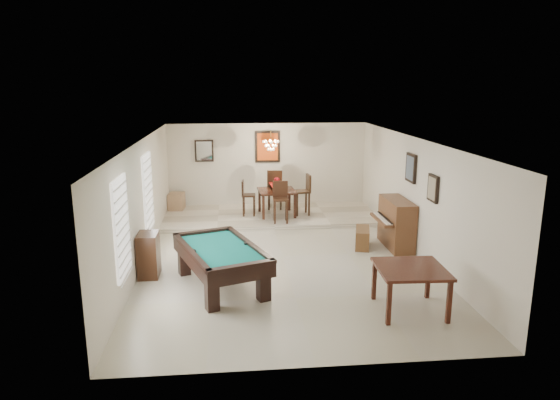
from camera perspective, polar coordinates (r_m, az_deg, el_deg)
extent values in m
cube|color=beige|center=(11.24, 0.30, -6.47)|extent=(6.00, 9.00, 0.02)
cube|color=silver|center=(15.26, -1.44, 3.90)|extent=(6.00, 0.04, 2.60)
cube|color=silver|center=(6.60, 4.39, -8.88)|extent=(6.00, 0.04, 2.60)
cube|color=silver|center=(10.98, -15.47, -0.31)|extent=(0.04, 9.00, 2.60)
cube|color=silver|center=(11.56, 15.27, 0.38)|extent=(0.04, 9.00, 2.60)
cube|color=white|center=(10.64, 0.32, 6.88)|extent=(6.00, 9.00, 0.04)
cube|color=beige|center=(14.31, -1.04, -1.82)|extent=(6.00, 2.50, 0.12)
cube|color=white|center=(8.86, -17.65, -3.00)|extent=(0.06, 1.00, 1.70)
cube|color=white|center=(11.53, -14.86, 0.88)|extent=(0.06, 1.00, 1.70)
cube|color=brown|center=(11.93, 9.39, -4.28)|extent=(0.51, 0.86, 0.45)
cube|color=black|center=(10.32, -14.79, -6.08)|extent=(0.39, 0.59, 0.88)
cube|color=#A67E5A|center=(15.08, -11.74, -0.14)|extent=(0.48, 0.58, 0.48)
cube|color=#D84C14|center=(15.14, -1.44, 6.11)|extent=(0.75, 0.06, 0.95)
cube|color=white|center=(15.13, -8.66, 5.58)|extent=(0.55, 0.06, 0.65)
cube|color=slate|center=(11.71, 14.75, 3.56)|extent=(0.06, 0.55, 0.65)
cube|color=gray|center=(10.55, 17.10, 1.28)|extent=(0.06, 0.45, 0.55)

